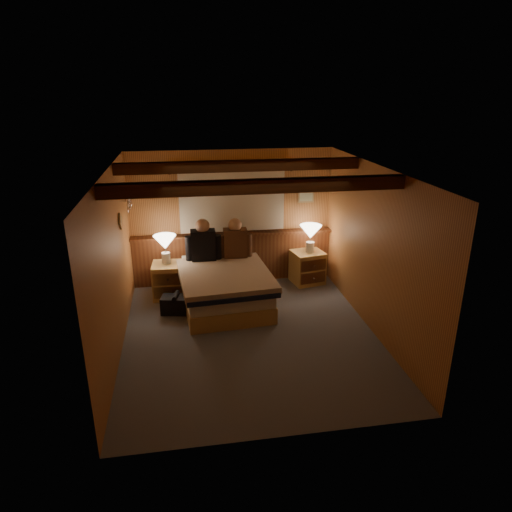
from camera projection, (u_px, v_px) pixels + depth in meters
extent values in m
plane|color=slate|center=(250.00, 335.00, 6.64)|extent=(4.20, 4.20, 0.00)
plane|color=#C18948|center=(249.00, 170.00, 5.81)|extent=(4.20, 4.20, 0.00)
plane|color=#C08345|center=(232.00, 217.00, 8.17)|extent=(3.60, 0.00, 3.60)
plane|color=#C08345|center=(114.00, 266.00, 5.95)|extent=(0.00, 4.20, 4.20)
plane|color=#C08345|center=(374.00, 251.00, 6.50)|extent=(0.00, 4.20, 4.20)
plane|color=#C08345|center=(283.00, 335.00, 4.29)|extent=(3.60, 0.00, 3.60)
cube|color=brown|center=(233.00, 258.00, 8.38)|extent=(3.60, 0.12, 0.90)
cube|color=brown|center=(233.00, 234.00, 8.16)|extent=(3.60, 0.22, 0.04)
cylinder|color=#4D2713|center=(232.00, 171.00, 7.80)|extent=(2.10, 0.05, 0.05)
sphere|color=#4D2713|center=(169.00, 172.00, 7.64)|extent=(0.08, 0.08, 0.08)
sphere|color=#4D2713|center=(291.00, 169.00, 7.96)|extent=(0.08, 0.08, 0.08)
cube|color=silver|center=(232.00, 202.00, 8.00)|extent=(1.85, 0.08, 1.05)
cube|color=#4D2713|center=(257.00, 186.00, 5.29)|extent=(3.60, 0.15, 0.16)
cube|color=#4D2713|center=(240.00, 166.00, 6.68)|extent=(3.60, 0.15, 0.16)
cylinder|color=silver|center=(126.00, 197.00, 7.25)|extent=(0.03, 0.55, 0.03)
torus|color=silver|center=(128.00, 207.00, 7.16)|extent=(0.01, 0.21, 0.21)
torus|color=silver|center=(130.00, 203.00, 7.37)|extent=(0.01, 0.21, 0.21)
cube|color=#A08450|center=(306.00, 196.00, 8.24)|extent=(0.30, 0.03, 0.25)
cube|color=beige|center=(306.00, 196.00, 8.22)|extent=(0.24, 0.01, 0.19)
cube|color=tan|center=(224.00, 297.00, 7.54)|extent=(1.46, 1.86, 0.26)
cube|color=silver|center=(224.00, 284.00, 7.45)|extent=(1.41, 1.82, 0.21)
cube|color=black|center=(226.00, 282.00, 7.21)|extent=(1.49, 1.51, 0.07)
cube|color=pink|center=(225.00, 275.00, 7.29)|extent=(1.54, 1.69, 0.11)
cube|color=silver|center=(198.00, 261.00, 7.94)|extent=(0.55, 0.34, 0.14)
cube|color=silver|center=(235.00, 258.00, 8.09)|extent=(0.55, 0.34, 0.14)
cube|color=tan|center=(169.00, 280.00, 7.77)|extent=(0.57, 0.52, 0.60)
cube|color=brown|center=(168.00, 279.00, 7.51)|extent=(0.49, 0.05, 0.21)
cube|color=brown|center=(169.00, 292.00, 7.59)|extent=(0.49, 0.05, 0.21)
cylinder|color=silver|center=(168.00, 279.00, 7.51)|extent=(0.03, 0.03, 0.03)
cylinder|color=silver|center=(169.00, 292.00, 7.59)|extent=(0.03, 0.03, 0.03)
cube|color=tan|center=(307.00, 267.00, 8.35)|extent=(0.62, 0.58, 0.59)
cube|color=brown|center=(313.00, 265.00, 8.11)|extent=(0.48, 0.11, 0.21)
cube|color=brown|center=(313.00, 278.00, 8.19)|extent=(0.48, 0.11, 0.21)
cylinder|color=silver|center=(313.00, 265.00, 8.11)|extent=(0.04, 0.04, 0.03)
cylinder|color=silver|center=(313.00, 278.00, 8.19)|extent=(0.04, 0.04, 0.03)
cylinder|color=white|center=(166.00, 258.00, 7.67)|extent=(0.15, 0.15, 0.19)
cylinder|color=silver|center=(166.00, 251.00, 7.63)|extent=(0.03, 0.03, 0.10)
cone|color=beige|center=(165.00, 242.00, 7.57)|extent=(0.38, 0.38, 0.23)
cylinder|color=white|center=(310.00, 247.00, 8.20)|extent=(0.15, 0.15, 0.19)
cylinder|color=silver|center=(310.00, 240.00, 8.16)|extent=(0.03, 0.03, 0.11)
cone|color=beige|center=(311.00, 232.00, 8.10)|extent=(0.39, 0.39, 0.24)
cube|color=black|center=(203.00, 246.00, 7.74)|extent=(0.42, 0.24, 0.55)
cylinder|color=black|center=(189.00, 249.00, 7.72)|extent=(0.13, 0.13, 0.44)
cylinder|color=black|center=(218.00, 247.00, 7.79)|extent=(0.13, 0.13, 0.44)
sphere|color=tan|center=(202.00, 226.00, 7.62)|extent=(0.24, 0.24, 0.24)
cube|color=#4B2E1E|center=(235.00, 244.00, 7.88)|extent=(0.40, 0.24, 0.52)
cylinder|color=#4B2E1E|center=(222.00, 247.00, 7.86)|extent=(0.13, 0.13, 0.42)
cylinder|color=#4B2E1E|center=(249.00, 245.00, 7.92)|extent=(0.13, 0.13, 0.42)
sphere|color=tan|center=(235.00, 225.00, 7.76)|extent=(0.23, 0.23, 0.23)
cube|color=black|center=(176.00, 305.00, 7.26)|extent=(0.51, 0.36, 0.28)
cylinder|color=black|center=(176.00, 296.00, 7.21)|extent=(0.13, 0.29, 0.07)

